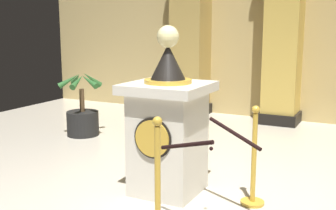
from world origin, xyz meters
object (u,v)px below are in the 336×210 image
potted_palm_left (83,117)px  stanchion_far (253,171)px  pedestal_clock (168,128)px  stanchion_near (158,200)px

potted_palm_left → stanchion_far: bearing=-23.9°
stanchion_far → potted_palm_left: size_ratio=0.94×
pedestal_clock → stanchion_near: pedestal_clock is taller
stanchion_far → stanchion_near: bearing=-112.7°
stanchion_near → stanchion_far: (0.48, 1.14, -0.03)m
stanchion_near → potted_palm_left: bearing=137.2°
pedestal_clock → potted_palm_left: 2.84m
stanchion_near → potted_palm_left: potted_palm_left is taller
pedestal_clock → potted_palm_left: bearing=146.8°
pedestal_clock → stanchion_far: pedestal_clock is taller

